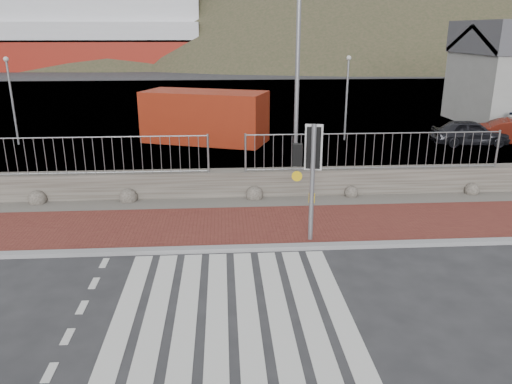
{
  "coord_description": "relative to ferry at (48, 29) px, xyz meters",
  "views": [
    {
      "loc": [
        -0.11,
        -8.48,
        5.3
      ],
      "look_at": [
        0.66,
        3.0,
        1.54
      ],
      "focal_mm": 35.0,
      "sensor_mm": 36.0,
      "label": 1
    }
  ],
  "objects": [
    {
      "name": "ground",
      "position": [
        24.65,
        -67.9,
        -5.36
      ],
      "size": [
        220.0,
        220.0,
        0.0
      ],
      "primitive_type": "plane",
      "color": "#28282B",
      "rests_on": "ground"
    },
    {
      "name": "sidewalk_far",
      "position": [
        24.65,
        -63.4,
        -5.32
      ],
      "size": [
        40.0,
        3.0,
        0.08
      ],
      "primitive_type": "cube",
      "color": "brown",
      "rests_on": "ground"
    },
    {
      "name": "kerb_far",
      "position": [
        24.65,
        -64.9,
        -5.31
      ],
      "size": [
        40.0,
        0.25,
        0.12
      ],
      "primitive_type": "cube",
      "color": "gray",
      "rests_on": "ground"
    },
    {
      "name": "zebra_crossing",
      "position": [
        24.65,
        -67.9,
        -5.36
      ],
      "size": [
        4.62,
        5.6,
        0.01
      ],
      "color": "silver",
      "rests_on": "ground"
    },
    {
      "name": "gravel_strip",
      "position": [
        24.65,
        -61.4,
        -5.33
      ],
      "size": [
        40.0,
        1.5,
        0.06
      ],
      "primitive_type": "cube",
      "color": "#59544C",
      "rests_on": "ground"
    },
    {
      "name": "stone_wall",
      "position": [
        24.65,
        -60.6,
        -4.91
      ],
      "size": [
        40.0,
        0.6,
        0.9
      ],
      "primitive_type": "cube",
      "color": "#4B453D",
      "rests_on": "ground"
    },
    {
      "name": "railing",
      "position": [
        24.65,
        -60.75,
        -3.54
      ],
      "size": [
        18.07,
        0.07,
        1.22
      ],
      "color": "gray",
      "rests_on": "stone_wall"
    },
    {
      "name": "quay",
      "position": [
        24.65,
        -40.0,
        -5.36
      ],
      "size": [
        120.0,
        40.0,
        0.5
      ],
      "primitive_type": "cube",
      "color": "#4C4C4F",
      "rests_on": "ground"
    },
    {
      "name": "water",
      "position": [
        24.65,
        -5.0,
        -5.36
      ],
      "size": [
        220.0,
        50.0,
        0.05
      ],
      "primitive_type": "cube",
      "color": "#3F4C54",
      "rests_on": "ground"
    },
    {
      "name": "ferry",
      "position": [
        0.0,
        0.0,
        0.0
      ],
      "size": [
        50.0,
        16.0,
        20.0
      ],
      "color": "maroon",
      "rests_on": "ground"
    },
    {
      "name": "hills_backdrop",
      "position": [
        31.4,
        20.0,
        -28.42
      ],
      "size": [
        254.0,
        90.0,
        100.0
      ],
      "color": "#2D341F",
      "rests_on": "ground"
    },
    {
      "name": "traffic_signal_far",
      "position": [
        26.72,
        -64.47,
        -3.11
      ],
      "size": [
        0.76,
        0.36,
        3.11
      ],
      "rotation": [
        0.0,
        0.0,
        2.94
      ],
      "color": "gray",
      "rests_on": "ground"
    },
    {
      "name": "streetlight",
      "position": [
        27.15,
        -59.77,
        -0.75
      ],
      "size": [
        1.72,
        0.54,
        8.19
      ],
      "rotation": [
        0.0,
        0.0,
        0.21
      ],
      "color": "gray",
      "rests_on": "ground"
    },
    {
      "name": "shipping_container",
      "position": [
        23.67,
        -51.91,
        -4.13
      ],
      "size": [
        6.39,
        4.35,
        2.46
      ],
      "primitive_type": "cube",
      "rotation": [
        0.0,
        0.0,
        -0.35
      ],
      "color": "#9A2810",
      "rests_on": "ground"
    },
    {
      "name": "car_a",
      "position": [
        36.36,
        -53.56,
        -4.75
      ],
      "size": [
        3.66,
        1.69,
        1.22
      ],
      "primitive_type": "imported",
      "rotation": [
        0.0,
        0.0,
        1.5
      ],
      "color": "black",
      "rests_on": "ground"
    }
  ]
}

